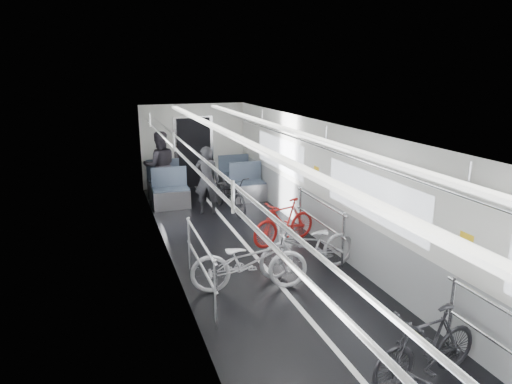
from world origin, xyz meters
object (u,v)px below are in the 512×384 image
bike_right_far (284,222)px  bike_aisle (229,194)px  bike_left_far (249,261)px  person_seated (160,165)px  bike_right_near (426,346)px  bike_right_mid (309,246)px  person_standing (207,180)px

bike_right_far → bike_aisle: size_ratio=0.85×
bike_left_far → person_seated: size_ratio=1.02×
bike_right_near → person_seated: size_ratio=0.81×
bike_right_far → bike_right_mid: bearing=-21.6°
person_standing → person_seated: (-0.87, 1.64, 0.09)m
person_seated → bike_aisle: bearing=128.9°
bike_right_far → person_standing: person_standing is taller
bike_aisle → person_seated: person_seated is taller
person_seated → bike_right_near: bearing=102.4°
bike_right_near → bike_right_far: (0.10, 4.34, 0.01)m
person_seated → bike_left_far: bearing=96.6°
bike_right_far → bike_left_far: bearing=-54.0°
bike_left_far → bike_right_mid: bearing=-66.4°
bike_right_near → bike_right_mid: 2.96m
bike_right_near → person_seated: 8.60m
bike_right_mid → person_standing: (-0.87, 3.81, 0.34)m
bike_aisle → person_standing: (-0.50, 0.10, 0.36)m
bike_right_mid → bike_aisle: bearing=179.8°
bike_right_mid → bike_aisle: 3.72m
bike_right_near → bike_right_mid: (-0.02, 2.96, 0.04)m
bike_right_far → person_seated: size_ratio=0.83×
bike_right_far → person_standing: bearing=-174.3°
bike_left_far → bike_aisle: bearing=-0.5°
bike_right_near → person_standing: 6.83m
bike_aisle → person_standing: bearing=157.8°
bike_left_far → bike_aisle: bike_left_far is taller
bike_right_near → bike_right_mid: size_ratio=0.81×
bike_right_mid → person_standing: 3.92m
bike_left_far → bike_right_near: bike_left_far is taller
bike_right_far → person_standing: (-0.99, 2.42, 0.37)m
bike_right_far → bike_aisle: (-0.48, 2.32, 0.01)m
bike_left_far → person_standing: (0.27, 4.07, 0.33)m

